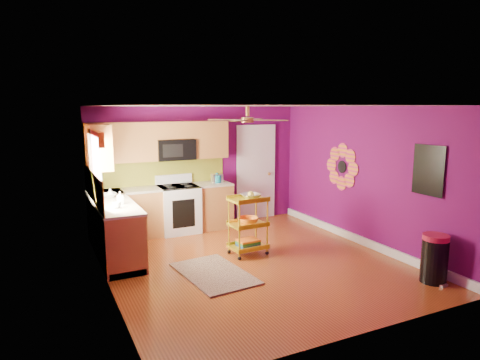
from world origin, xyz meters
TOP-DOWN VIEW (x-y plane):
  - ground at (0.00, 0.00)m, footprint 5.00×5.00m
  - room_envelope at (0.03, 0.00)m, footprint 4.54×5.04m
  - lower_cabinets at (-1.35, 1.82)m, footprint 2.81×2.31m
  - electric_range at (-0.55, 2.17)m, footprint 0.76×0.66m
  - upper_cabinetry at (-1.24, 2.17)m, footprint 2.80×2.30m
  - left_window at (-2.22, 1.05)m, footprint 0.08×1.35m
  - panel_door at (1.35, 2.47)m, footprint 0.95×0.11m
  - right_wall_art at (2.23, -0.34)m, footprint 0.04×2.74m
  - ceiling_fan at (0.00, 0.20)m, footprint 1.01×1.01m
  - shag_rug at (-0.76, -0.20)m, footprint 1.01×1.50m
  - rolling_cart at (0.11, 0.37)m, footprint 0.63×0.47m
  - trash_can at (1.97, -1.83)m, footprint 0.41×0.43m
  - teal_kettle at (0.29, 2.18)m, footprint 0.18×0.18m
  - toaster at (0.30, 2.19)m, footprint 0.22×0.15m
  - soap_bottle_a at (-1.87, 1.03)m, footprint 0.09×0.10m
  - soap_bottle_b at (-1.93, 1.65)m, footprint 0.12×0.12m
  - counter_dish at (-1.95, 1.67)m, footprint 0.26×0.26m
  - counter_cup at (-1.98, 0.76)m, footprint 0.13×0.13m

SIDE VIEW (x-z plane):
  - ground at x=0.00m, z-range 0.00..0.00m
  - shag_rug at x=-0.76m, z-range 0.00..0.02m
  - trash_can at x=1.97m, z-range 0.00..0.70m
  - lower_cabinets at x=-1.35m, z-range -0.04..0.90m
  - electric_range at x=-0.55m, z-range -0.08..1.05m
  - rolling_cart at x=0.11m, z-range 0.01..1.10m
  - counter_dish at x=-1.95m, z-range 0.94..1.00m
  - counter_cup at x=-1.98m, z-range 0.94..1.04m
  - soap_bottle_b at x=-1.93m, z-range 0.94..1.09m
  - teal_kettle at x=0.29m, z-range 0.92..1.13m
  - panel_door at x=1.35m, z-range -0.05..2.10m
  - toaster at x=0.30m, z-range 0.94..1.12m
  - soap_bottle_a at x=-1.87m, z-range 0.94..1.15m
  - right_wall_art at x=2.23m, z-range 0.92..1.96m
  - room_envelope at x=0.03m, z-range 0.37..2.89m
  - left_window at x=-2.22m, z-range 1.20..2.28m
  - upper_cabinetry at x=-1.24m, z-range 1.17..2.43m
  - ceiling_fan at x=0.00m, z-range 2.16..2.42m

